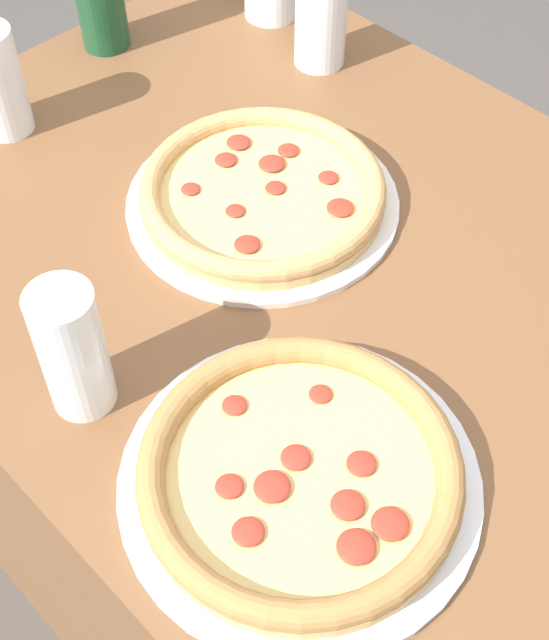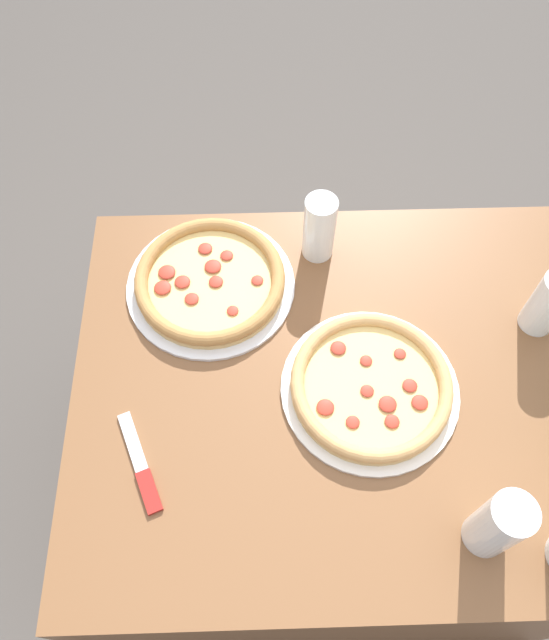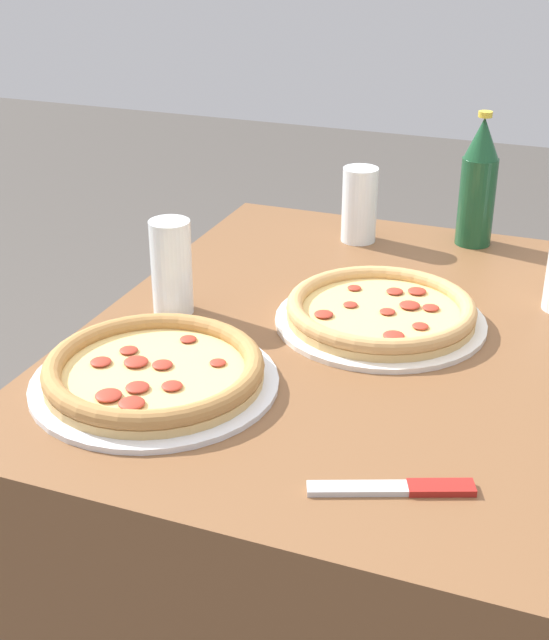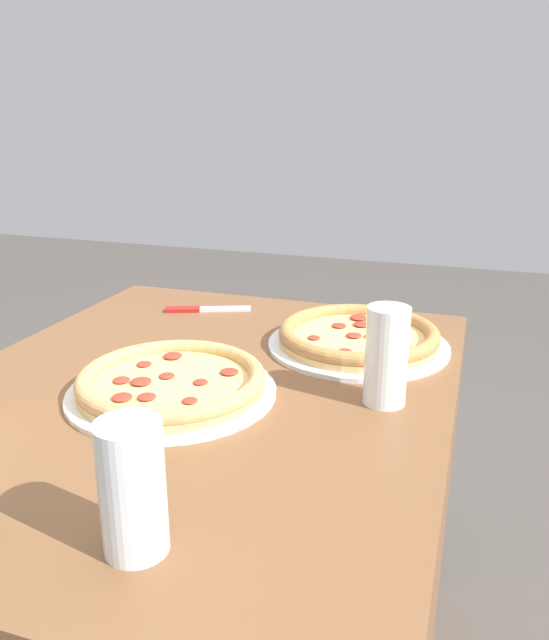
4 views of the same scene
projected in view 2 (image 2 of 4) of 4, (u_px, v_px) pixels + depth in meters
name	position (u px, v px, depth m)	size (l,w,h in m)	color
ground_plane	(321.00, 488.00, 1.75)	(8.00, 8.00, 0.00)	#4C4742
table	(331.00, 446.00, 1.44)	(0.99, 0.80, 0.72)	brown
pizza_pepperoni	(210.00, 281.00, 1.21)	(0.33, 0.33, 0.04)	silver
pizza_margherita	(371.00, 386.00, 1.10)	(0.32, 0.32, 0.04)	silver
glass_orange_juice	(319.00, 230.00, 1.21)	(0.06, 0.06, 0.15)	white
glass_iced_tea	(496.00, 526.00, 0.93)	(0.07, 0.07, 0.16)	white
glass_cola	(547.00, 304.00, 1.13)	(0.07, 0.07, 0.14)	white
knife	(141.00, 466.00, 1.04)	(0.09, 0.18, 0.01)	maroon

